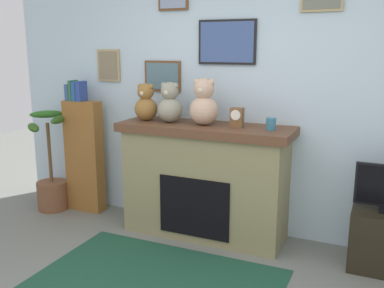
# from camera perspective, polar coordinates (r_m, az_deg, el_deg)

# --- Properties ---
(back_wall) EXTENTS (5.20, 0.15, 2.60)m
(back_wall) POSITION_cam_1_polar(r_m,az_deg,el_deg) (4.10, 7.05, 6.32)
(back_wall) COLOR silver
(back_wall) RESTS_ON ground_plane
(fireplace) EXTENTS (1.61, 0.57, 1.06)m
(fireplace) POSITION_cam_1_polar(r_m,az_deg,el_deg) (4.06, 1.73, -4.75)
(fireplace) COLOR #8A8258
(fireplace) RESTS_ON ground_plane
(bookshelf) EXTENTS (0.41, 0.16, 1.42)m
(bookshelf) POSITION_cam_1_polar(r_m,az_deg,el_deg) (4.79, -14.07, -1.14)
(bookshelf) COLOR #905C27
(bookshelf) RESTS_ON ground_plane
(potted_plant) EXTENTS (0.49, 0.52, 1.08)m
(potted_plant) POSITION_cam_1_polar(r_m,az_deg,el_deg) (4.99, -18.08, -4.52)
(potted_plant) COLOR brown
(potted_plant) RESTS_ON ground_plane
(area_rug) EXTENTS (1.86, 1.11, 0.01)m
(area_rug) POSITION_cam_1_polar(r_m,az_deg,el_deg) (3.50, -4.45, -17.36)
(area_rug) COLOR #1B4733
(area_rug) RESTS_ON ground_plane
(candle_jar) EXTENTS (0.08, 0.08, 0.11)m
(candle_jar) POSITION_cam_1_polar(r_m,az_deg,el_deg) (3.72, 10.40, 2.64)
(candle_jar) COLOR teal
(candle_jar) RESTS_ON fireplace
(mantel_clock) EXTENTS (0.11, 0.08, 0.17)m
(mantel_clock) POSITION_cam_1_polar(r_m,az_deg,el_deg) (3.80, 5.95, 3.50)
(mantel_clock) COLOR brown
(mantel_clock) RESTS_ON fireplace
(teddy_bear_cream) EXTENTS (0.22, 0.22, 0.35)m
(teddy_bear_cream) POSITION_cam_1_polar(r_m,az_deg,el_deg) (4.16, -6.12, 5.30)
(teddy_bear_cream) COLOR olive
(teddy_bear_cream) RESTS_ON fireplace
(teddy_bear_brown) EXTENTS (0.23, 0.23, 0.38)m
(teddy_bear_brown) POSITION_cam_1_polar(r_m,az_deg,el_deg) (4.04, -2.95, 5.27)
(teddy_bear_brown) COLOR gray
(teddy_bear_brown) RESTS_ON fireplace
(teddy_bear_tan) EXTENTS (0.26, 0.26, 0.42)m
(teddy_bear_tan) POSITION_cam_1_polar(r_m,az_deg,el_deg) (3.89, 1.58, 5.31)
(teddy_bear_tan) COLOR #CDAA8C
(teddy_bear_tan) RESTS_ON fireplace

